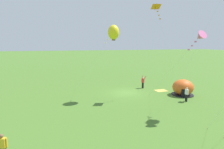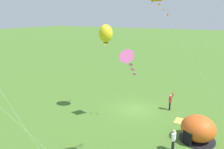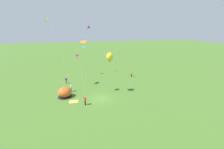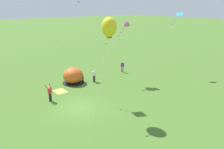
% 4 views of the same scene
% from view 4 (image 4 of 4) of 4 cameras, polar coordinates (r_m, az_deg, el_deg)
% --- Properties ---
extents(ground_plane, '(300.00, 300.00, 0.00)m').
position_cam_4_polar(ground_plane, '(22.58, -8.27, -8.49)').
color(ground_plane, '#477028').
extents(popup_tent, '(2.81, 2.81, 2.10)m').
position_cam_4_polar(popup_tent, '(29.11, -10.13, -0.34)').
color(popup_tent, '#D8591E').
rests_on(popup_tent, ground).
extents(picnic_blanket, '(1.70, 1.31, 0.01)m').
position_cam_4_polar(picnic_blanket, '(26.99, -13.40, -4.28)').
color(picnic_blanket, gold).
rests_on(picnic_blanket, ground).
extents(person_strolling, '(0.54, 0.38, 1.72)m').
position_cam_4_polar(person_strolling, '(33.33, 2.72, 2.20)').
color(person_strolling, '#8C7251').
rests_on(person_strolling, ground).
extents(person_center_field, '(0.27, 0.59, 1.72)m').
position_cam_4_polar(person_center_field, '(29.20, -4.71, -0.12)').
color(person_center_field, black).
rests_on(person_center_field, ground).
extents(person_flying_kite, '(0.62, 0.71, 1.89)m').
position_cam_4_polar(person_flying_kite, '(24.21, -15.95, -4.57)').
color(person_flying_kite, black).
rests_on(person_flying_kite, ground).
extents(kite_yellow, '(5.12, 6.16, 8.95)m').
position_cam_4_polar(kite_yellow, '(19.32, -0.75, 12.29)').
color(kite_yellow, silver).
rests_on(kite_yellow, ground).
extents(kite_cyan, '(2.07, 5.89, 8.95)m').
position_cam_4_polar(kite_cyan, '(32.67, 16.80, 14.21)').
color(kite_cyan, silver).
rests_on(kite_cyan, ground).
extents(kite_pink, '(1.21, 8.01, 7.94)m').
position_cam_4_polar(kite_pink, '(28.48, 3.53, 12.65)').
color(kite_pink, silver).
rests_on(kite_pink, ground).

